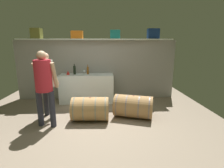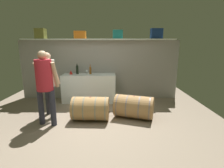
{
  "view_description": "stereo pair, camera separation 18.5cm",
  "coord_description": "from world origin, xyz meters",
  "views": [
    {
      "loc": [
        0.24,
        -3.46,
        1.8
      ],
      "look_at": [
        0.44,
        0.66,
        0.85
      ],
      "focal_mm": 27.48,
      "sensor_mm": 36.0,
      "label": 1
    },
    {
      "loc": [
        0.42,
        -3.47,
        1.8
      ],
      "look_at": [
        0.44,
        0.66,
        0.85
      ],
      "focal_mm": 27.48,
      "sensor_mm": 36.0,
      "label": 2
    }
  ],
  "objects": [
    {
      "name": "red_funnel",
      "position": [
        -0.88,
        1.89,
        0.95
      ],
      "size": [
        0.11,
        0.11,
        0.13
      ],
      "primitive_type": "cone",
      "color": "red",
      "rests_on": "work_cabinet"
    },
    {
      "name": "wine_barrel_far",
      "position": [
        -0.09,
        0.45,
        0.29
      ],
      "size": [
        0.9,
        0.61,
        0.58
      ],
      "rotation": [
        0.0,
        0.0,
        -0.04
      ],
      "color": "#A77E4A",
      "rests_on": "ground"
    },
    {
      "name": "visitor_tasting",
      "position": [
        -1.15,
        0.72,
        0.99
      ],
      "size": [
        0.48,
        0.49,
        1.62
      ],
      "rotation": [
        0.0,
        0.0,
        -0.81
      ],
      "color": "#30313B",
      "rests_on": "ground"
    },
    {
      "name": "work_cabinet",
      "position": [
        -0.3,
        1.88,
        0.44
      ],
      "size": [
        1.67,
        0.61,
        0.88
      ],
      "primitive_type": "cube",
      "color": "white",
      "rests_on": "ground"
    },
    {
      "name": "toolcase_teal",
      "position": [
        0.61,
        2.1,
        2.11
      ],
      "size": [
        0.32,
        0.24,
        0.27
      ],
      "primitive_type": "cube",
      "rotation": [
        0.0,
        0.0,
        -0.04
      ],
      "color": "#197A76",
      "rests_on": "high_shelf_board"
    },
    {
      "name": "ground_plane",
      "position": [
        0.0,
        0.56,
        -0.01
      ],
      "size": [
        6.41,
        7.7,
        0.02
      ],
      "primitive_type": "cube",
      "color": "gray"
    },
    {
      "name": "toolcase_olive",
      "position": [
        -1.81,
        2.1,
        2.13
      ],
      "size": [
        0.3,
        0.28,
        0.31
      ],
      "primitive_type": "cube",
      "rotation": [
        0.0,
        0.0,
        -0.02
      ],
      "color": "olive",
      "rests_on": "high_shelf_board"
    },
    {
      "name": "wine_barrel_near",
      "position": [
        0.97,
        0.58,
        0.29
      ],
      "size": [
        1.07,
        0.82,
        0.58
      ],
      "rotation": [
        0.0,
        0.0,
        -0.31
      ],
      "color": "#A67B4A",
      "rests_on": "ground"
    },
    {
      "name": "toolcase_orange",
      "position": [
        -0.58,
        2.1,
        2.1
      ],
      "size": [
        0.36,
        0.21,
        0.24
      ],
      "primitive_type": "cube",
      "rotation": [
        0.0,
        0.0,
        -0.02
      ],
      "color": "orange",
      "rests_on": "high_shelf_board"
    },
    {
      "name": "wine_bottle_dark",
      "position": [
        -0.68,
        1.94,
        1.03
      ],
      "size": [
        0.08,
        0.08,
        0.33
      ],
      "color": "black",
      "rests_on": "work_cabinet"
    },
    {
      "name": "wine_bottle_amber",
      "position": [
        -0.27,
        1.94,
        1.01
      ],
      "size": [
        0.07,
        0.07,
        0.3
      ],
      "color": "brown",
      "rests_on": "work_cabinet"
    },
    {
      "name": "toolcase_navy",
      "position": [
        1.82,
        2.1,
        2.13
      ],
      "size": [
        0.37,
        0.22,
        0.31
      ],
      "primitive_type": "cube",
      "rotation": [
        0.0,
        0.0,
        0.05
      ],
      "color": "navy",
      "rests_on": "high_shelf_board"
    },
    {
      "name": "high_shelf_board",
      "position": [
        0.0,
        2.1,
        1.96
      ],
      "size": [
        4.8,
        0.4,
        0.03
      ],
      "primitive_type": "cube",
      "color": "silver",
      "rests_on": "back_wall_panel"
    },
    {
      "name": "wine_glass",
      "position": [
        -0.38,
        1.94,
        0.98
      ],
      "size": [
        0.08,
        0.08,
        0.14
      ],
      "color": "white",
      "rests_on": "work_cabinet"
    },
    {
      "name": "back_wall_panel",
      "position": [
        0.0,
        2.25,
        0.97
      ],
      "size": [
        5.21,
        0.1,
        1.95
      ],
      "primitive_type": "cube",
      "color": "gray",
      "rests_on": "ground"
    },
    {
      "name": "winemaker_pouring",
      "position": [
        -1.05,
        0.19,
        1.03
      ],
      "size": [
        0.54,
        0.47,
        1.68
      ],
      "rotation": [
        0.0,
        0.0,
        -0.23
      ],
      "color": "#2C2E3B",
      "rests_on": "ground"
    }
  ]
}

